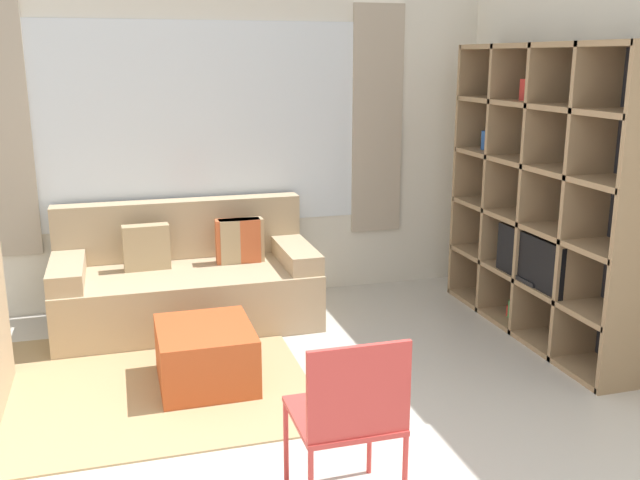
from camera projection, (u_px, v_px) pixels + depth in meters
name	position (u px, v px, depth m)	size (l,w,h in m)	color
wall_back	(201.00, 137.00, 5.69)	(5.96, 0.11, 2.70)	silver
wall_right	(598.00, 154.00, 4.73)	(0.07, 4.60, 2.70)	silver
area_rug	(104.00, 387.00, 4.37)	(2.46, 1.82, 0.01)	tan
shelving_unit	(545.00, 197.00, 5.02)	(0.37, 2.04, 2.07)	#232328
couch_main	(187.00, 282.00, 5.43)	(1.92, 0.94, 0.89)	tan
ottoman	(206.00, 356.00, 4.40)	(0.57, 0.66, 0.37)	#B74C23
folding_chair	(349.00, 411.00, 3.02)	(0.44, 0.46, 0.86)	#CC3D38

